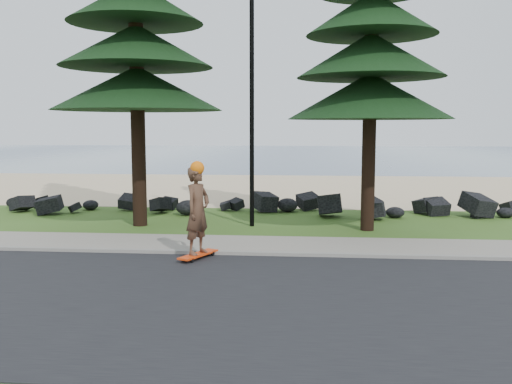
# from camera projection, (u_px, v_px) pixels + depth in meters

# --- Properties ---
(ground) EXTENTS (160.00, 160.00, 0.00)m
(ground) POSITION_uv_depth(u_px,v_px,m) (240.00, 247.00, 14.57)
(ground) COLOR #38561B
(ground) RESTS_ON ground
(road) EXTENTS (160.00, 7.00, 0.02)m
(road) POSITION_uv_depth(u_px,v_px,m) (210.00, 300.00, 10.12)
(road) COLOR black
(road) RESTS_ON ground
(kerb) EXTENTS (160.00, 0.20, 0.10)m
(kerb) POSITION_uv_depth(u_px,v_px,m) (235.00, 253.00, 13.67)
(kerb) COLOR gray
(kerb) RESTS_ON ground
(sidewalk) EXTENTS (160.00, 2.00, 0.08)m
(sidewalk) POSITION_uv_depth(u_px,v_px,m) (241.00, 244.00, 14.76)
(sidewalk) COLOR gray
(sidewalk) RESTS_ON ground
(beach_sand) EXTENTS (160.00, 15.00, 0.01)m
(beach_sand) POSITION_uv_depth(u_px,v_px,m) (274.00, 188.00, 28.92)
(beach_sand) COLOR beige
(beach_sand) RESTS_ON ground
(ocean) EXTENTS (160.00, 58.00, 0.01)m
(ocean) POSITION_uv_depth(u_px,v_px,m) (293.00, 154.00, 65.03)
(ocean) COLOR #3B5371
(ocean) RESTS_ON ground
(seawall_boulders) EXTENTS (60.00, 2.40, 1.10)m
(seawall_boulders) POSITION_uv_depth(u_px,v_px,m) (259.00, 214.00, 20.11)
(seawall_boulders) COLOR black
(seawall_boulders) RESTS_ON ground
(lamp_post) EXTENTS (0.25, 0.14, 8.14)m
(lamp_post) POSITION_uv_depth(u_px,v_px,m) (252.00, 92.00, 17.27)
(lamp_post) COLOR black
(lamp_post) RESTS_ON ground
(skateboarder) EXTENTS (0.79, 1.23, 2.27)m
(skateboarder) POSITION_uv_depth(u_px,v_px,m) (198.00, 211.00, 13.13)
(skateboarder) COLOR #E73B0D
(skateboarder) RESTS_ON ground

